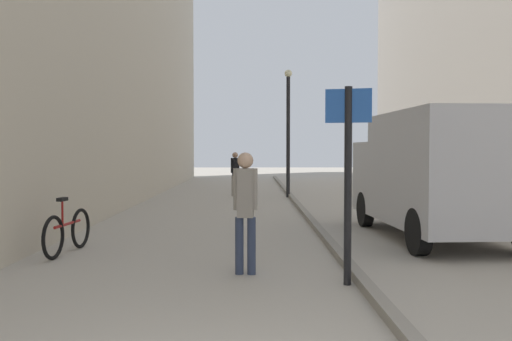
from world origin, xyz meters
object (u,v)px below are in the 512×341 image
(bicycle_leaning, at_px, (68,231))
(street_sign_post, at_px, (348,168))
(delivery_van, at_px, (435,172))
(lamp_post, at_px, (288,125))
(pedestrian_mid_block, at_px, (245,204))
(pedestrian_main_foreground, at_px, (235,171))

(bicycle_leaning, bearing_deg, street_sign_post, -20.06)
(delivery_van, bearing_deg, lamp_post, 100.84)
(pedestrian_mid_block, relative_size, delivery_van, 0.34)
(delivery_van, xyz_separation_m, street_sign_post, (-2.40, -3.70, 0.21))
(pedestrian_main_foreground, relative_size, bicycle_leaning, 0.96)
(pedestrian_main_foreground, distance_m, delivery_van, 10.93)
(pedestrian_mid_block, distance_m, lamp_post, 12.78)
(lamp_post, relative_size, bicycle_leaning, 2.70)
(delivery_van, height_order, street_sign_post, street_sign_post)
(pedestrian_main_foreground, distance_m, street_sign_post, 13.88)
(delivery_van, relative_size, bicycle_leaning, 2.90)
(delivery_van, distance_m, lamp_post, 9.87)
(lamp_post, bearing_deg, pedestrian_main_foreground, 164.79)
(street_sign_post, bearing_deg, pedestrian_main_foreground, -67.12)
(pedestrian_main_foreground, xyz_separation_m, bicycle_leaning, (-2.51, -11.56, -0.59))
(lamp_post, distance_m, bicycle_leaning, 12.13)
(pedestrian_mid_block, relative_size, bicycle_leaning, 0.98)
(pedestrian_main_foreground, distance_m, lamp_post, 2.71)
(street_sign_post, distance_m, bicycle_leaning, 5.06)
(pedestrian_mid_block, distance_m, delivery_van, 4.87)
(pedestrian_mid_block, xyz_separation_m, lamp_post, (1.45, 12.58, 1.72))
(street_sign_post, bearing_deg, lamp_post, -75.42)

